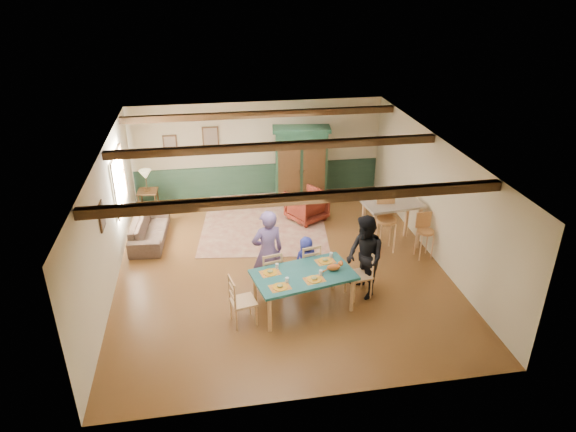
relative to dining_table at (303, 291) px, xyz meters
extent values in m
plane|color=brown|center=(-0.20, 1.71, -0.39)|extent=(8.00, 8.00, 0.00)
cube|color=beige|center=(-0.20, 5.71, 0.96)|extent=(7.00, 0.02, 2.70)
cube|color=beige|center=(-3.70, 1.71, 0.96)|extent=(0.02, 8.00, 2.70)
cube|color=beige|center=(3.30, 1.71, 0.96)|extent=(0.02, 8.00, 2.70)
cube|color=beige|center=(-0.20, 1.71, 2.31)|extent=(7.00, 8.00, 0.02)
cube|color=#203B2B|center=(-0.20, 5.69, 0.06)|extent=(6.95, 0.03, 0.90)
cube|color=black|center=(-0.20, -0.59, 2.22)|extent=(6.95, 0.16, 0.16)
cube|color=black|center=(-0.20, 2.11, 2.22)|extent=(6.95, 0.16, 0.16)
cube|color=black|center=(-0.20, 4.71, 2.22)|extent=(6.95, 0.16, 0.16)
imported|color=slate|center=(-0.58, 0.73, 0.51)|extent=(0.73, 0.56, 1.80)
imported|color=black|center=(1.27, 0.27, 0.47)|extent=(0.81, 0.95, 1.72)
imported|color=#252E96|center=(0.23, 0.90, 0.13)|extent=(0.57, 0.43, 1.05)
cube|color=beige|center=(-0.29, 3.86, -0.38)|extent=(3.56, 4.06, 0.01)
cube|color=#143221|center=(0.88, 4.92, 0.69)|extent=(1.59, 0.80, 2.16)
imported|color=#45120D|center=(0.82, 3.81, 0.01)|extent=(1.19, 1.20, 0.80)
imported|color=#43332A|center=(-3.13, 3.33, -0.11)|extent=(0.88, 1.95, 0.56)
camera|label=1|loc=(-1.63, -8.02, 5.60)|focal=32.00mm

